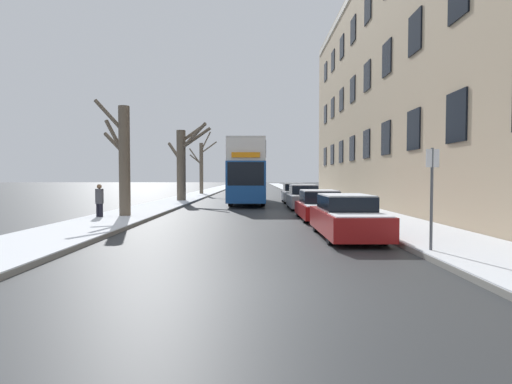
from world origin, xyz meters
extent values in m
plane|color=#303335|center=(0.00, 0.00, 0.00)|extent=(320.00, 320.00, 0.00)
cube|color=gray|center=(-5.91, 53.00, 0.07)|extent=(3.10, 130.00, 0.13)
cube|color=white|center=(-5.91, 53.00, 0.15)|extent=(3.07, 130.00, 0.03)
cube|color=gray|center=(5.91, 53.00, 0.07)|extent=(3.10, 130.00, 0.13)
cube|color=white|center=(5.91, 53.00, 0.15)|extent=(3.07, 130.00, 0.03)
cube|color=tan|center=(11.96, 18.83, 8.02)|extent=(9.00, 38.86, 16.03)
cube|color=black|center=(7.43, 7.43, 4.06)|extent=(0.08, 1.40, 1.80)
cube|color=black|center=(7.43, 11.23, 4.06)|extent=(0.08, 1.40, 1.80)
cube|color=black|center=(7.43, 15.03, 4.06)|extent=(0.08, 1.40, 1.80)
cube|color=black|center=(7.43, 18.83, 4.06)|extent=(0.08, 1.40, 1.80)
cube|color=black|center=(7.43, 22.63, 4.06)|extent=(0.08, 1.40, 1.80)
cube|color=black|center=(7.43, 26.42, 4.06)|extent=(0.08, 1.40, 1.80)
cube|color=black|center=(7.43, 30.22, 4.06)|extent=(0.08, 1.40, 1.80)
cube|color=black|center=(7.43, 34.02, 4.06)|extent=(0.08, 1.40, 1.80)
cube|color=black|center=(7.43, 11.23, 8.34)|extent=(0.08, 1.40, 1.80)
cube|color=black|center=(7.43, 15.03, 8.34)|extent=(0.08, 1.40, 1.80)
cube|color=black|center=(7.43, 18.83, 8.34)|extent=(0.08, 1.40, 1.80)
cube|color=black|center=(7.43, 22.63, 8.34)|extent=(0.08, 1.40, 1.80)
cube|color=black|center=(7.43, 26.42, 8.34)|extent=(0.08, 1.40, 1.80)
cube|color=black|center=(7.43, 30.22, 8.34)|extent=(0.08, 1.40, 1.80)
cube|color=black|center=(7.43, 34.02, 8.34)|extent=(0.08, 1.40, 1.80)
cube|color=black|center=(7.43, 18.83, 12.61)|extent=(0.08, 1.40, 1.80)
cube|color=black|center=(7.43, 22.63, 12.61)|extent=(0.08, 1.40, 1.80)
cube|color=black|center=(7.43, 26.42, 12.61)|extent=(0.08, 1.40, 1.80)
cube|color=black|center=(7.43, 30.22, 12.61)|extent=(0.08, 1.40, 1.80)
cube|color=black|center=(7.43, 34.02, 12.61)|extent=(0.08, 1.40, 1.80)
cylinder|color=brown|center=(-5.73, 11.92, 2.62)|extent=(0.51, 0.51, 5.24)
cylinder|color=brown|center=(-6.35, 12.40, 3.56)|extent=(1.42, 1.16, 1.17)
cylinder|color=brown|center=(-6.44, 12.04, 4.80)|extent=(1.56, 0.43, 1.62)
cylinder|color=brown|center=(-6.19, 12.05, 3.77)|extent=(1.11, 0.46, 1.76)
cylinder|color=brown|center=(-5.47, 24.58, 2.81)|extent=(0.70, 0.70, 5.62)
cylinder|color=brown|center=(-4.56, 24.99, 5.47)|extent=(2.05, 1.10, 1.68)
cylinder|color=brown|center=(-6.12, 25.43, 3.96)|extent=(1.58, 1.96, 1.74)
cylinder|color=brown|center=(-4.34, 24.72, 5.02)|extent=(2.42, 0.54, 1.81)
cylinder|color=brown|center=(-4.45, 24.07, 5.08)|extent=(2.29, 1.30, 2.09)
cylinder|color=brown|center=(-5.71, 37.85, 2.89)|extent=(0.41, 0.41, 5.78)
cylinder|color=brown|center=(-6.39, 38.19, 3.97)|extent=(1.49, 0.84, 1.17)
cylinder|color=brown|center=(-5.17, 37.59, 5.95)|extent=(1.26, 0.70, 2.10)
cylinder|color=brown|center=(-4.85, 37.81, 5.30)|extent=(1.81, 0.23, 1.35)
cylinder|color=brown|center=(-6.42, 38.25, 4.25)|extent=(1.59, 0.99, 2.00)
cube|color=#194C99|center=(-0.24, 23.43, 1.65)|extent=(2.48, 11.64, 2.62)
cube|color=silver|center=(-0.24, 23.43, 3.66)|extent=(2.43, 11.40, 1.40)
cube|color=silver|center=(-0.24, 23.43, 4.42)|extent=(2.43, 11.40, 0.12)
cube|color=black|center=(-0.24, 23.43, 2.16)|extent=(2.51, 10.24, 1.36)
cube|color=black|center=(-0.24, 23.43, 3.73)|extent=(2.51, 10.24, 1.06)
cube|color=black|center=(-0.24, 17.63, 2.16)|extent=(2.23, 0.06, 1.43)
cube|color=orange|center=(-0.24, 17.62, 3.31)|extent=(1.74, 0.05, 0.32)
cylinder|color=black|center=(-1.31, 19.94, 0.54)|extent=(0.30, 1.08, 1.08)
cylinder|color=black|center=(0.84, 19.94, 0.54)|extent=(0.30, 1.08, 1.08)
cylinder|color=black|center=(-1.31, 26.68, 0.54)|extent=(0.30, 1.08, 1.08)
cylinder|color=black|center=(0.84, 26.68, 0.54)|extent=(0.30, 1.08, 1.08)
cube|color=maroon|center=(3.29, 6.06, 0.51)|extent=(1.74, 4.57, 0.69)
cube|color=black|center=(3.29, 6.24, 1.10)|extent=(1.49, 2.29, 0.48)
cube|color=white|center=(3.29, 6.24, 1.36)|extent=(1.46, 2.17, 0.04)
cube|color=white|center=(3.29, 4.44, 0.88)|extent=(1.56, 1.19, 0.03)
cylinder|color=black|center=(2.53, 4.69, 0.30)|extent=(0.20, 0.61, 0.61)
cylinder|color=black|center=(4.05, 4.69, 0.30)|extent=(0.20, 0.61, 0.61)
cylinder|color=black|center=(2.53, 7.43, 0.30)|extent=(0.20, 0.61, 0.61)
cylinder|color=black|center=(4.05, 7.43, 0.30)|extent=(0.20, 0.61, 0.61)
cube|color=maroon|center=(3.29, 11.54, 0.45)|extent=(1.83, 4.47, 0.57)
cube|color=black|center=(3.29, 11.72, 1.02)|extent=(1.57, 2.24, 0.57)
cube|color=white|center=(3.29, 11.72, 1.33)|extent=(1.54, 2.12, 0.05)
cube|color=white|center=(3.29, 9.95, 0.76)|extent=(1.64, 1.17, 0.04)
cylinder|color=black|center=(2.49, 10.20, 0.31)|extent=(0.20, 0.63, 0.63)
cylinder|color=black|center=(4.10, 10.20, 0.31)|extent=(0.20, 0.63, 0.63)
cylinder|color=black|center=(2.49, 12.88, 0.31)|extent=(0.20, 0.63, 0.63)
cylinder|color=black|center=(4.10, 12.88, 0.31)|extent=(0.20, 0.63, 0.63)
cube|color=slate|center=(3.29, 17.68, 0.52)|extent=(1.81, 4.29, 0.70)
cube|color=black|center=(3.29, 17.85, 1.16)|extent=(1.55, 2.14, 0.57)
cube|color=white|center=(3.29, 17.85, 1.47)|extent=(1.52, 2.04, 0.06)
cube|color=white|center=(3.29, 16.16, 0.90)|extent=(1.63, 1.12, 0.05)
cylinder|color=black|center=(2.50, 16.39, 0.30)|extent=(0.20, 0.60, 0.60)
cylinder|color=black|center=(4.09, 16.39, 0.30)|extent=(0.20, 0.60, 0.60)
cylinder|color=black|center=(2.50, 18.96, 0.30)|extent=(0.20, 0.60, 0.60)
cylinder|color=black|center=(4.09, 18.96, 0.30)|extent=(0.20, 0.60, 0.60)
cube|color=#9EA3AD|center=(3.29, 23.97, 0.52)|extent=(1.70, 4.23, 0.70)
cube|color=black|center=(3.29, 24.14, 1.15)|extent=(1.46, 2.11, 0.55)
cube|color=white|center=(3.29, 24.14, 1.46)|extent=(1.43, 2.01, 0.08)
cube|color=white|center=(3.29, 22.47, 0.90)|extent=(1.53, 1.10, 0.07)
cylinder|color=black|center=(2.55, 22.70, 0.32)|extent=(0.20, 0.64, 0.64)
cylinder|color=black|center=(4.03, 22.70, 0.32)|extent=(0.20, 0.64, 0.64)
cylinder|color=black|center=(2.55, 25.24, 0.32)|extent=(0.20, 0.64, 0.64)
cylinder|color=black|center=(4.03, 25.24, 0.32)|extent=(0.20, 0.64, 0.64)
cylinder|color=black|center=(-6.72, 11.24, 0.38)|extent=(0.17, 0.17, 0.76)
cylinder|color=black|center=(-6.57, 11.19, 0.38)|extent=(0.17, 0.17, 0.76)
cylinder|color=#47474C|center=(-6.65, 11.22, 1.09)|extent=(0.36, 0.36, 0.66)
sphere|color=#8C6647|center=(-6.65, 11.22, 1.53)|extent=(0.21, 0.21, 0.21)
cylinder|color=#4C4F54|center=(4.66, 3.01, 1.32)|extent=(0.07, 0.07, 2.65)
cube|color=silver|center=(4.66, 2.99, 2.40)|extent=(0.32, 0.02, 0.44)
camera|label=1|loc=(0.39, -6.66, 1.92)|focal=28.00mm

